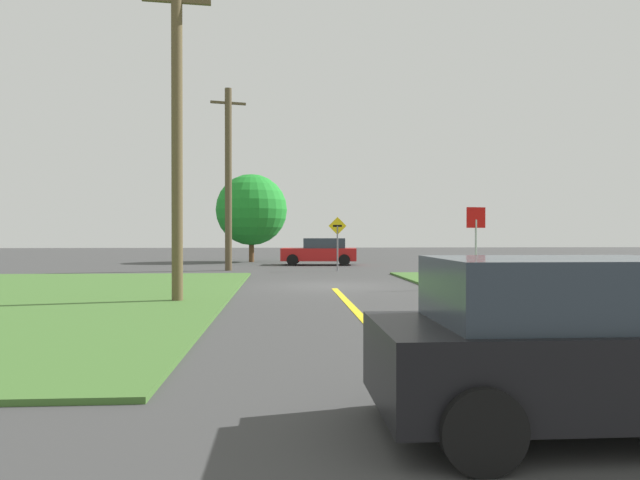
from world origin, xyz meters
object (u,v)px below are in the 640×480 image
utility_pole_near (177,135)px  utility_pole_mid (228,178)px  car_approaching_junction (320,252)px  car_behind_on_main_road (589,345)px  oak_tree_left (251,210)px  stop_sign (476,232)px  direction_sign (337,237)px

utility_pole_near → utility_pole_mid: bearing=89.8°
car_approaching_junction → utility_pole_mid: utility_pole_mid is taller
car_behind_on_main_road → oak_tree_left: 33.80m
oak_tree_left → car_behind_on_main_road: bearing=-81.5°
stop_sign → utility_pole_mid: 14.30m
car_behind_on_main_road → utility_pole_near: 12.34m
car_behind_on_main_road → utility_pole_mid: (-5.64, 24.23, 3.93)m
car_behind_on_main_road → oak_tree_left: oak_tree_left is taller
direction_sign → car_approaching_junction: bearing=94.7°
stop_sign → utility_pole_mid: (-9.30, 10.48, 2.81)m
car_approaching_junction → utility_pole_near: utility_pole_near is taller
utility_pole_near → car_approaching_junction: bearing=75.0°
car_behind_on_main_road → direction_sign: direction_sign is taller
car_behind_on_main_road → stop_sign: bearing=75.2°
stop_sign → car_behind_on_main_road: (-3.67, -13.75, -1.12)m
car_behind_on_main_road → oak_tree_left: (-4.97, 33.32, 2.70)m
utility_pole_near → direction_sign: bearing=67.1°
stop_sign → car_behind_on_main_road: stop_sign is taller
car_approaching_junction → oak_tree_left: size_ratio=0.79×
stop_sign → car_behind_on_main_road: bearing=63.3°
direction_sign → oak_tree_left: oak_tree_left is taller
oak_tree_left → stop_sign: bearing=-66.2°
oak_tree_left → direction_sign: bearing=-63.7°
utility_pole_mid → direction_sign: (5.53, -0.76, -3.04)m
car_approaching_junction → oak_tree_left: oak_tree_left is taller
car_behind_on_main_road → utility_pole_mid: size_ratio=0.45×
direction_sign → utility_pole_near: bearing=-112.9°
utility_pole_mid → oak_tree_left: bearing=85.8°
oak_tree_left → utility_pole_near: bearing=-91.8°
direction_sign → oak_tree_left: 11.13m
direction_sign → stop_sign: bearing=-68.8°
utility_pole_near → oak_tree_left: utility_pole_near is taller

